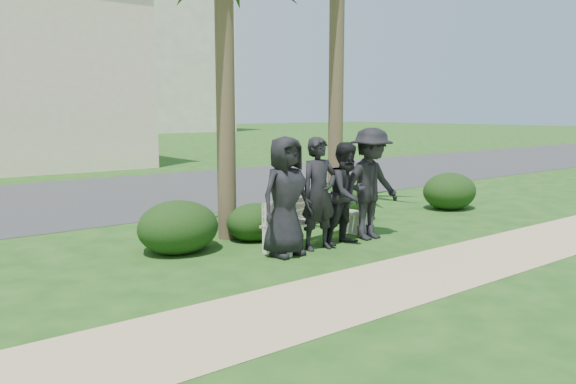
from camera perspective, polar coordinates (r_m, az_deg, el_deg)
name	(u,v)px	position (r m, az deg, el deg)	size (l,w,h in m)	color
ground	(354,245)	(9.47, 6.68, -5.34)	(160.00, 160.00, 0.00)	#184413
footpath	(443,268)	(8.32, 15.45, -7.48)	(30.00, 1.60, 0.01)	tan
asphalt_street	(152,191)	(16.08, -13.66, 0.08)	(160.00, 8.00, 0.01)	#2D2D30
stucco_bldg_right	(20,74)	(25.20, -25.61, 10.72)	(8.40, 8.40, 7.30)	beige
hotel_tower	(84,4)	(65.83, -20.00, 17.52)	(26.00, 18.00, 37.30)	beige
park_bench	(317,223)	(9.46, 2.97, -3.15)	(2.29, 0.91, 0.77)	gray
man_a	(286,197)	(8.55, -0.24, -0.47)	(0.90, 0.59, 1.84)	black
man_b	(319,194)	(8.96, 3.17, -0.17)	(0.66, 0.43, 1.81)	black
man_c	(347,194)	(9.33, 6.05, -0.18)	(0.83, 0.65, 1.71)	black
man_d	(371,184)	(9.78, 8.40, 0.82)	(1.25, 0.72, 1.93)	black
hedge_a	(177,224)	(9.20, -11.24, -3.22)	(1.26, 1.04, 0.82)	black
hedge_b	(178,226)	(8.99, -11.08, -3.39)	(1.30, 1.08, 0.85)	black
hedge_c	(254,221)	(9.72, -3.43, -2.95)	(1.01, 0.84, 0.66)	black
hedge_d	(344,199)	(11.50, 5.75, -0.69)	(1.34, 1.11, 0.88)	black
hedge_f	(450,190)	(13.29, 16.10, 0.18)	(1.31, 1.09, 0.86)	black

